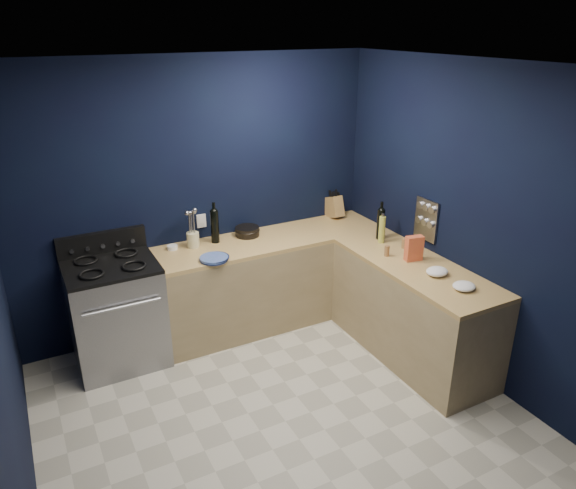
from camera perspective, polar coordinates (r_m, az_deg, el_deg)
floor at (r=4.35m, az=-0.26°, el=-18.41°), size 3.50×3.50×0.02m
ceiling at (r=3.28m, az=-0.35°, el=18.54°), size 3.50×3.50×0.02m
wall_back at (r=5.14m, az=-9.45°, el=4.88°), size 3.50×0.02×2.60m
wall_right at (r=4.64m, az=19.35°, el=1.89°), size 0.02×3.50×2.60m
wall_front at (r=2.45m, az=20.20°, el=-18.23°), size 3.50×0.02×2.60m
cab_back at (r=5.40m, az=-1.69°, el=-3.91°), size 2.30×0.63×0.86m
top_back at (r=5.21m, az=-1.75°, el=0.52°), size 2.30×0.63×0.04m
cab_right at (r=4.97m, az=13.08°, el=-7.05°), size 0.63×1.67×0.86m
top_right at (r=4.77m, az=13.55°, el=-2.35°), size 0.63×1.67×0.04m
gas_range at (r=4.97m, az=-17.75°, el=-7.18°), size 0.76×0.66×0.92m
oven_door at (r=4.71m, az=-16.98°, el=-9.03°), size 0.59×0.02×0.42m
cooktop at (r=4.76m, az=-18.43°, el=-2.21°), size 0.76×0.66×0.03m
backguard at (r=5.00m, az=-19.21°, el=0.18°), size 0.76×0.06×0.20m
spice_panel at (r=5.03m, az=14.51°, el=2.58°), size 0.02×0.28×0.38m
wall_outlet at (r=5.19m, az=-9.22°, el=2.50°), size 0.09×0.02×0.13m
plate_stack at (r=4.76m, az=-7.90°, el=-1.49°), size 0.30×0.30×0.03m
ramekin at (r=5.05m, az=-12.22°, el=-0.30°), size 0.11×0.11×0.04m
utensil_crock at (r=5.04m, az=-10.08°, el=0.50°), size 0.14×0.14×0.14m
wine_bottle_back at (r=5.09m, az=-7.81°, el=1.90°), size 0.10×0.10×0.32m
lemon_basket at (r=5.25m, az=-4.36°, el=1.40°), size 0.27×0.27×0.09m
knife_block at (r=5.76m, az=4.90°, el=4.03°), size 0.13×0.27×0.27m
wine_bottle_right at (r=5.21m, az=9.83°, el=2.13°), size 0.09×0.09×0.29m
oil_bottle at (r=5.12m, az=9.97°, el=1.57°), size 0.07×0.07×0.26m
spice_jar_near at (r=4.86m, az=10.49°, el=-0.66°), size 0.06×0.06×0.10m
spice_jar_far at (r=5.06m, az=12.30°, el=0.14°), size 0.06×0.06×0.10m
crouton_bag at (r=4.80m, az=13.27°, el=-0.40°), size 0.16×0.10×0.22m
towel_front at (r=4.60m, az=15.60°, el=-2.79°), size 0.22×0.20×0.07m
towel_end at (r=4.43m, az=18.24°, el=-4.24°), size 0.24×0.23×0.06m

